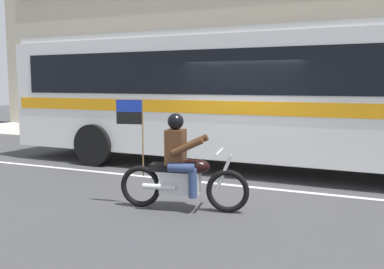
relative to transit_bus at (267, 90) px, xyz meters
The scene contains 6 objects.
ground_plane 2.24m from the transit_bus, 101.49° to the right, with size 60.00×60.00×0.00m, color #3D3D3F.
sidewalk_curb 4.31m from the transit_bus, 93.56° to the left, with size 28.00×3.80×0.15m, color #B7B2A8.
lane_center_stripe 2.61m from the transit_bus, 97.71° to the right, with size 26.60×0.14×0.01m, color silver.
office_building_facade 6.83m from the transit_bus, 92.25° to the left, with size 28.00×0.89×9.51m.
transit_bus is the anchor object (origin of this frame).
motorcycle_with_rider 3.95m from the transit_bus, 96.34° to the right, with size 2.17×0.75×1.78m.
Camera 1 is at (2.78, -8.75, 2.03)m, focal length 40.69 mm.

